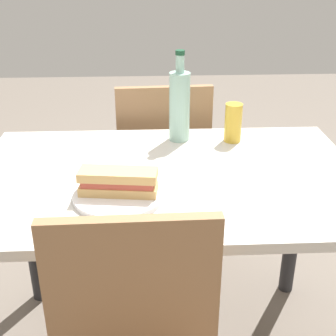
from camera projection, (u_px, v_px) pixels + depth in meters
dining_table at (168, 207)px, 1.46m from camera, size 1.18×0.75×0.73m
chair_far at (163, 163)px, 2.03m from camera, size 0.42×0.42×0.87m
plate_near at (119, 195)px, 1.27m from camera, size 0.25×0.25×0.01m
baguette_sandwich_near at (118, 182)px, 1.26m from camera, size 0.22×0.10×0.07m
knife_near at (118, 182)px, 1.32m from camera, size 0.18×0.02×0.01m
water_bottle at (180, 105)px, 1.60m from camera, size 0.07×0.07×0.32m
beer_glass at (233, 123)px, 1.62m from camera, size 0.06×0.06×0.14m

